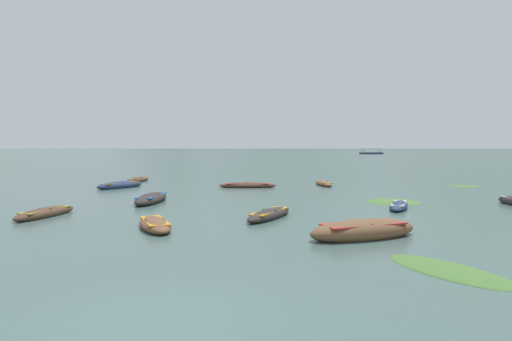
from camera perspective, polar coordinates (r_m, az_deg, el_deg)
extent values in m
plane|color=#425B56|center=(1506.46, 4.79, 3.07)|extent=(6000.00, 6000.00, 0.00)
cone|color=#4C5B56|center=(2106.69, -10.26, 7.36)|extent=(777.57, 777.57, 315.85)
cone|color=#4C5B56|center=(1894.05, 5.29, 9.19)|extent=(1413.07, 1413.07, 402.48)
cone|color=#56665B|center=(2063.68, 29.11, 9.80)|extent=(1589.83, 1589.83, 509.86)
ellipsoid|color=navy|center=(31.69, -18.06, -1.94)|extent=(2.82, 3.93, 0.60)
cube|color=orange|center=(31.68, -18.06, -1.61)|extent=(2.03, 2.83, 0.05)
cube|color=navy|center=(31.67, -18.06, -1.52)|extent=(0.71, 0.43, 0.04)
ellipsoid|color=brown|center=(32.64, 9.22, -1.77)|extent=(1.49, 3.73, 0.44)
cube|color=olive|center=(32.63, 9.23, -1.53)|extent=(1.07, 2.68, 0.05)
cube|color=brown|center=(32.62, 9.23, -1.45)|extent=(0.65, 0.18, 0.04)
ellipsoid|color=#4C3323|center=(37.07, -15.79, -1.23)|extent=(1.29, 3.56, 0.49)
cube|color=olive|center=(37.06, -15.79, -1.00)|extent=(0.93, 2.56, 0.05)
cube|color=#4C3323|center=(37.05, -15.79, -0.93)|extent=(0.70, 0.13, 0.04)
ellipsoid|color=#2D2826|center=(22.93, -14.11, -3.78)|extent=(1.22, 3.94, 0.61)
cube|color=#28519E|center=(22.91, -14.11, -3.33)|extent=(0.88, 2.83, 0.05)
cube|color=#2D2826|center=(22.90, -14.11, -3.20)|extent=(0.80, 0.09, 0.04)
ellipsoid|color=#4C3323|center=(30.45, -1.16, -2.06)|extent=(4.23, 1.47, 0.48)
cube|color=#B22D28|center=(30.44, -1.16, -1.79)|extent=(3.05, 1.06, 0.05)
cube|color=#4C3323|center=(30.43, -1.16, -1.70)|extent=(0.15, 0.73, 0.04)
ellipsoid|color=brown|center=(15.61, -13.63, -7.19)|extent=(2.33, 3.16, 0.47)
cube|color=orange|center=(15.58, -13.64, -6.69)|extent=(1.68, 2.27, 0.05)
cube|color=brown|center=(15.58, -13.64, -6.51)|extent=(0.65, 0.40, 0.04)
ellipsoid|color=navy|center=(21.16, 18.91, -4.60)|extent=(1.75, 3.16, 0.41)
cube|color=#B7B2A3|center=(21.14, 18.91, -4.26)|extent=(1.26, 2.28, 0.05)
cube|color=navy|center=(21.14, 18.92, -4.13)|extent=(0.54, 0.25, 0.04)
ellipsoid|color=#4C3323|center=(19.88, -26.81, -5.21)|extent=(1.31, 3.55, 0.48)
cube|color=olive|center=(19.86, -26.82, -4.80)|extent=(0.95, 2.55, 0.05)
cube|color=#4C3323|center=(19.85, -26.82, -4.66)|extent=(0.58, 0.16, 0.04)
ellipsoid|color=#2D2826|center=(17.39, 1.85, -6.03)|extent=(2.18, 3.65, 0.47)
cube|color=orange|center=(17.37, 1.85, -5.57)|extent=(1.57, 2.63, 0.05)
cube|color=#2D2826|center=(17.36, 1.85, -5.41)|extent=(0.58, 0.30, 0.04)
ellipsoid|color=brown|center=(14.09, 14.47, -7.96)|extent=(4.05, 2.86, 0.76)
cube|color=#B22D28|center=(14.05, 14.49, -7.06)|extent=(2.92, 2.06, 0.05)
cube|color=brown|center=(14.04, 14.49, -6.86)|extent=(0.45, 0.81, 0.04)
cube|color=navy|center=(185.81, 15.45, 2.25)|extent=(9.95, 4.51, 0.90)
cylinder|color=#4C4742|center=(183.51, 14.51, 2.61)|extent=(0.10, 0.10, 1.80)
cylinder|color=#4C4742|center=(185.73, 14.28, 2.62)|extent=(0.10, 0.10, 1.80)
cylinder|color=#4C4742|center=(185.93, 16.64, 2.58)|extent=(0.10, 0.10, 1.80)
cylinder|color=#4C4742|center=(188.13, 16.39, 2.59)|extent=(0.10, 0.10, 1.80)
cube|color=#9E998E|center=(185.79, 15.46, 2.88)|extent=(8.35, 3.79, 0.12)
ellipsoid|color=#477033|center=(23.58, 18.21, -4.11)|extent=(3.38, 3.59, 0.14)
ellipsoid|color=#477033|center=(35.07, 26.53, -1.94)|extent=(2.66, 2.50, 0.14)
ellipsoid|color=#477033|center=(11.17, 24.72, -12.30)|extent=(3.08, 3.52, 0.14)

